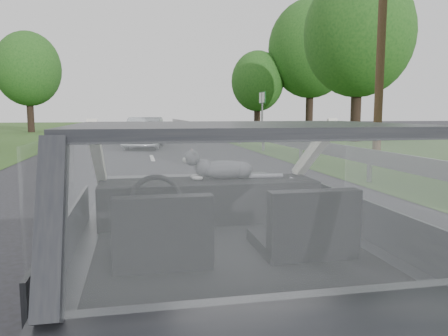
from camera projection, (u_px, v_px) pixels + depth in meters
name	position (u px, v px, depth m)	size (l,w,h in m)	color
subject_car	(226.00, 240.00, 2.66)	(1.80, 4.00, 1.45)	#27282B
dashboard	(209.00, 200.00, 3.25)	(1.58, 0.45, 0.30)	black
driver_seat	(162.00, 232.00, 2.28)	(0.50, 0.72, 0.42)	black
passenger_seat	(306.00, 224.00, 2.44)	(0.50, 0.72, 0.42)	black
steering_wheel	(156.00, 201.00, 2.88)	(0.36, 0.36, 0.04)	black
cat	(225.00, 168.00, 3.29)	(0.55, 0.17, 0.25)	gray
guardrail	(297.00, 143.00, 13.25)	(0.05, 90.00, 0.32)	gray
other_car	(145.00, 132.00, 18.79)	(1.57, 3.99, 1.31)	silver
highway_sign	(262.00, 116.00, 24.39)	(0.11, 1.06, 2.66)	#0C4819
utility_pole	(382.00, 30.00, 13.57)	(0.26, 0.26, 8.12)	brown
tree_1	(358.00, 59.00, 22.34)	(5.57, 5.57, 8.44)	#1A4918
tree_2	(257.00, 93.00, 32.66)	(3.90, 3.90, 5.91)	#1A4918
tree_3	(310.00, 69.00, 32.50)	(6.30, 6.30, 9.54)	#1A4918
tree_6	(29.00, 84.00, 33.25)	(4.88, 4.88, 7.40)	#1A4918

